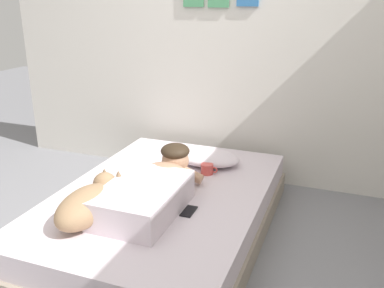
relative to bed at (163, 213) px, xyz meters
name	(u,v)px	position (x,y,z in m)	size (l,w,h in m)	color
ground_plane	(125,287)	(0.03, -0.59, -0.16)	(12.04, 12.04, 0.00)	gray
back_wall	(221,33)	(0.03, 1.15, 1.10)	(4.02, 0.12, 2.50)	silver
bed	(163,213)	(0.00, 0.00, 0.00)	(1.34, 1.95, 0.32)	gray
pillow	(206,157)	(0.12, 0.56, 0.22)	(0.52, 0.32, 0.11)	silver
person_lying	(153,187)	(0.01, -0.16, 0.27)	(0.43, 0.92, 0.27)	silver
dog	(89,203)	(-0.24, -0.48, 0.26)	(0.26, 0.57, 0.21)	#9E7A56
coffee_cup	(207,169)	(0.18, 0.38, 0.20)	(0.12, 0.09, 0.07)	#D84C47
cell_phone	(189,211)	(0.27, -0.20, 0.16)	(0.07, 0.14, 0.01)	black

